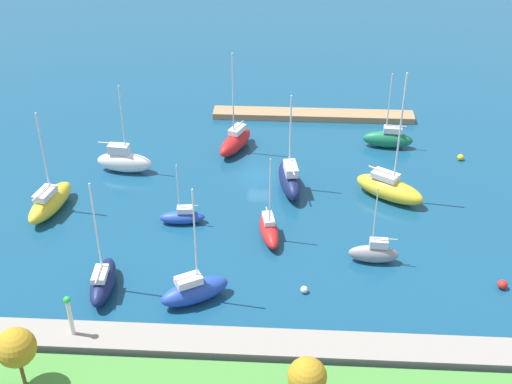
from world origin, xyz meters
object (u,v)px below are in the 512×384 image
object	(u,v)px
harbor_beacon	(69,313)
park_tree_center	(307,377)
sailboat_green_mid_basin	(388,139)
sailboat_blue_inner_mooring	(182,216)
sailboat_red_along_channel	(235,141)
sailboat_red_lone_south	(269,230)
sailboat_yellow_near_pier	(389,188)
mooring_buoy_yellow	(461,157)
sailboat_yellow_east_end	(50,201)
sailboat_white_outer_mooring	(124,161)
mooring_buoy_white	(304,290)
sailboat_gray_far_north	(374,253)
sailboat_navy_west_end	(290,179)
mooring_buoy_red	(503,284)
pier_dock	(313,115)
sailboat_blue_off_beacon	(194,290)
sailboat_navy_center_basin	(103,281)
park_tree_east	(16,348)

from	to	relation	value
harbor_beacon	park_tree_center	world-z (taller)	park_tree_center
harbor_beacon	sailboat_green_mid_basin	xyz separation A→B (m)	(-28.28, -35.11, -2.31)
sailboat_blue_inner_mooring	sailboat_red_along_channel	bearing A→B (deg)	-110.15
sailboat_red_lone_south	sailboat_yellow_near_pier	distance (m)	14.68
mooring_buoy_yellow	sailboat_yellow_east_end	bearing A→B (deg)	16.93
sailboat_white_outer_mooring	mooring_buoy_white	bearing A→B (deg)	-39.07
park_tree_center	sailboat_green_mid_basin	xyz separation A→B (m)	(-10.14, -41.92, -3.76)
sailboat_green_mid_basin	sailboat_gray_far_north	distance (m)	23.13
harbor_beacon	mooring_buoy_white	size ratio (longest dim) A/B	5.73
sailboat_gray_far_north	sailboat_blue_inner_mooring	size ratio (longest dim) A/B	1.19
sailboat_gray_far_north	mooring_buoy_yellow	bearing A→B (deg)	-118.20
sailboat_navy_west_end	sailboat_yellow_east_end	size ratio (longest dim) A/B	0.99
mooring_buoy_white	sailboat_yellow_near_pier	bearing A→B (deg)	-119.46
sailboat_yellow_east_end	mooring_buoy_red	distance (m)	44.59
park_tree_center	sailboat_red_lone_south	distance (m)	22.93
sailboat_white_outer_mooring	mooring_buoy_yellow	world-z (taller)	sailboat_white_outer_mooring
pier_dock	mooring_buoy_white	xyz separation A→B (m)	(1.24, 35.29, -0.08)
park_tree_center	sailboat_blue_off_beacon	distance (m)	16.21
park_tree_center	sailboat_white_outer_mooring	bearing A→B (deg)	-59.36
sailboat_blue_off_beacon	sailboat_navy_center_basin	distance (m)	8.16
pier_dock	sailboat_gray_far_north	size ratio (longest dim) A/B	3.27
park_tree_center	sailboat_red_along_channel	bearing A→B (deg)	-78.48
sailboat_white_outer_mooring	pier_dock	bearing A→B (deg)	40.78
sailboat_yellow_near_pier	sailboat_gray_far_north	world-z (taller)	sailboat_yellow_near_pier
sailboat_green_mid_basin	mooring_buoy_yellow	xyz separation A→B (m)	(-8.22, 2.78, -0.77)
sailboat_gray_far_north	mooring_buoy_white	world-z (taller)	sailboat_gray_far_north
sailboat_navy_west_end	sailboat_red_along_channel	size ratio (longest dim) A/B	0.88
sailboat_white_outer_mooring	sailboat_red_along_channel	xyz separation A→B (m)	(-12.16, -5.71, -0.10)
sailboat_blue_inner_mooring	sailboat_yellow_east_end	size ratio (longest dim) A/B	0.61
sailboat_white_outer_mooring	sailboat_green_mid_basin	bearing A→B (deg)	19.52
sailboat_gray_far_north	mooring_buoy_white	size ratio (longest dim) A/B	12.30
harbor_beacon	mooring_buoy_white	xyz separation A→B (m)	(-18.15, -7.48, -3.12)
harbor_beacon	park_tree_center	distance (m)	19.42
pier_dock	sailboat_yellow_east_end	xyz separation A→B (m)	(27.32, 23.96, 0.84)
park_tree_center	sailboat_blue_off_beacon	size ratio (longest dim) A/B	0.46
park_tree_center	sailboat_white_outer_mooring	xyz separation A→B (m)	(20.31, -34.30, -3.56)
pier_dock	sailboat_green_mid_basin	bearing A→B (deg)	139.22
sailboat_green_mid_basin	sailboat_navy_center_basin	xyz separation A→B (m)	(27.64, 28.44, -0.03)
sailboat_navy_west_end	sailboat_yellow_near_pier	bearing A→B (deg)	-105.63
sailboat_yellow_east_end	mooring_buoy_white	xyz separation A→B (m)	(-26.08, 11.33, -0.91)
park_tree_center	sailboat_blue_off_beacon	xyz separation A→B (m)	(9.38, -12.68, -3.74)
sailboat_red_lone_south	sailboat_red_along_channel	world-z (taller)	sailboat_red_along_channel
sailboat_green_mid_basin	sailboat_red_along_channel	distance (m)	18.40
sailboat_red_lone_south	mooring_buoy_red	bearing A→B (deg)	61.18
harbor_beacon	sailboat_red_along_channel	xyz separation A→B (m)	(-9.98, -33.20, -2.21)
sailboat_blue_inner_mooring	mooring_buoy_yellow	size ratio (longest dim) A/B	9.12
sailboat_red_along_channel	mooring_buoy_red	xyz separation A→B (m)	(-25.60, 24.13, -0.81)
sailboat_blue_off_beacon	sailboat_white_outer_mooring	world-z (taller)	sailboat_blue_off_beacon
sailboat_yellow_near_pier	sailboat_yellow_east_end	world-z (taller)	sailboat_yellow_near_pier
park_tree_east	sailboat_blue_off_beacon	size ratio (longest dim) A/B	0.44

